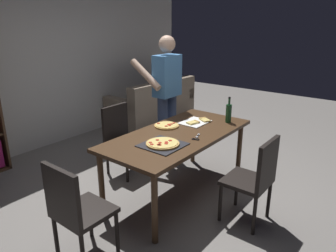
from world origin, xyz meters
The scene contains 13 objects.
ground_plane centered at (0.00, 0.00, 0.00)m, with size 12.00×12.00×0.00m, color gray.
back_wall centered at (0.00, 2.60, 1.40)m, with size 6.40×0.10×2.80m, color silver.
dining_table centered at (0.00, 0.00, 0.68)m, with size 1.84×0.87×0.75m.
chair_near_camera centered at (0.00, -0.92, 0.51)m, with size 0.42×0.42×0.90m.
chair_far_side centered at (0.00, 0.92, 0.51)m, with size 0.42×0.42×0.90m.
chair_left_end centered at (-1.40, 0.00, 0.51)m, with size 0.42×0.42×0.90m.
couch centered at (1.90, 1.99, 0.30)m, with size 1.73×0.91×0.85m.
person_serving_pizza centered at (0.66, 0.70, 1.00)m, with size 0.55×0.54×1.75m.
pepperoni_pizza_on_tray centered at (-0.39, -0.09, 0.77)m, with size 0.40×0.40×0.04m.
pizza_slices_on_towel centered at (0.43, 0.05, 0.76)m, with size 0.37×0.29×0.03m.
wine_bottle centered at (0.68, -0.25, 0.87)m, with size 0.07×0.07×0.32m.
kitchen_scissors centered at (-0.02, -0.25, 0.76)m, with size 0.20×0.12×0.01m.
second_pizza_plain centered at (0.09, 0.24, 0.76)m, with size 0.29×0.29×0.03m.
Camera 1 is at (-2.67, -1.94, 1.94)m, focal length 33.87 mm.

